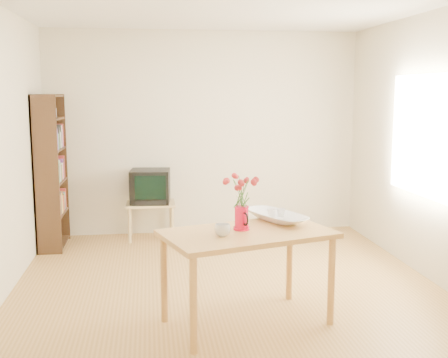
{
  "coord_description": "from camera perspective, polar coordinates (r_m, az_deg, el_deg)",
  "views": [
    {
      "loc": [
        -0.71,
        -4.96,
        1.82
      ],
      "look_at": [
        0.0,
        0.3,
        1.0
      ],
      "focal_mm": 45.0,
      "sensor_mm": 36.0,
      "label": 1
    }
  ],
  "objects": [
    {
      "name": "teacup_b",
      "position": [
        4.76,
        5.82,
        -2.3
      ],
      "size": [
        0.07,
        0.07,
        0.06
      ],
      "primitive_type": "imported",
      "rotation": [
        0.0,
        0.0,
        1.67
      ],
      "color": "white",
      "rests_on": "bowl"
    },
    {
      "name": "flowers",
      "position": [
        4.38,
        1.81,
        -0.94
      ],
      "size": [
        0.22,
        0.22,
        0.31
      ],
      "primitive_type": null,
      "color": "red",
      "rests_on": "pitcher"
    },
    {
      "name": "mug",
      "position": [
        4.24,
        -0.15,
        -5.21
      ],
      "size": [
        0.17,
        0.17,
        0.09
      ],
      "primitive_type": "imported",
      "rotation": [
        0.0,
        0.0,
        4.12
      ],
      "color": "white",
      "rests_on": "table"
    },
    {
      "name": "tv_stand",
      "position": [
        7.08,
        -7.45,
        -2.97
      ],
      "size": [
        0.6,
        0.45,
        0.46
      ],
      "color": "tan",
      "rests_on": "ground"
    },
    {
      "name": "bookshelf",
      "position": [
        6.88,
        -17.12,
        0.2
      ],
      "size": [
        0.28,
        0.7,
        1.8
      ],
      "color": "black",
      "rests_on": "ground"
    },
    {
      "name": "television",
      "position": [
        7.04,
        -7.5,
        -0.68
      ],
      "size": [
        0.51,
        0.48,
        0.41
      ],
      "rotation": [
        0.0,
        0.0,
        -0.09
      ],
      "color": "black",
      "rests_on": "tv_stand"
    },
    {
      "name": "room",
      "position": [
        5.05,
        0.78,
        2.88
      ],
      "size": [
        4.5,
        4.5,
        4.5
      ],
      "color": "olive",
      "rests_on": "ground"
    },
    {
      "name": "teacup_a",
      "position": [
        4.72,
        4.88,
        -2.37
      ],
      "size": [
        0.08,
        0.08,
        0.06
      ],
      "primitive_type": "imported",
      "rotation": [
        0.0,
        0.0,
        0.16
      ],
      "color": "white",
      "rests_on": "bowl"
    },
    {
      "name": "table",
      "position": [
        4.42,
        2.39,
        -6.49
      ],
      "size": [
        1.45,
        1.09,
        0.75
      ],
      "rotation": [
        0.0,
        0.0,
        0.31
      ],
      "color": "#B37D3D",
      "rests_on": "ground"
    },
    {
      "name": "bowl",
      "position": [
        4.72,
        5.36,
        -1.83
      ],
      "size": [
        0.58,
        0.58,
        0.41
      ],
      "primitive_type": "imported",
      "rotation": [
        0.0,
        0.0,
        0.44
      ],
      "color": "white",
      "rests_on": "table"
    },
    {
      "name": "pitcher",
      "position": [
        4.43,
        1.8,
        -4.07
      ],
      "size": [
        0.13,
        0.2,
        0.19
      ],
      "rotation": [
        0.0,
        0.0,
        0.26
      ],
      "color": "red",
      "rests_on": "table"
    }
  ]
}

